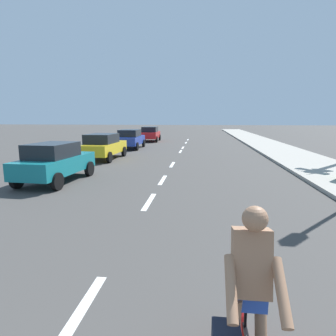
# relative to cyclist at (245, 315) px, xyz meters

# --- Properties ---
(ground_plane) EXTENTS (160.00, 160.00, 0.00)m
(ground_plane) POSITION_rel_cyclist_xyz_m (-1.98, 16.34, -0.83)
(ground_plane) COLOR #423F3D
(sidewalk_strip) EXTENTS (3.60, 80.00, 0.14)m
(sidewalk_strip) POSITION_rel_cyclist_xyz_m (5.59, 18.34, -0.76)
(sidewalk_strip) COLOR #9E998E
(sidewalk_strip) RESTS_ON ground
(lane_stripe_1) EXTENTS (0.16, 1.80, 0.01)m
(lane_stripe_1) POSITION_rel_cyclist_xyz_m (-1.98, 0.85, -0.83)
(lane_stripe_1) COLOR white
(lane_stripe_1) RESTS_ON ground
(lane_stripe_2) EXTENTS (0.16, 1.80, 0.01)m
(lane_stripe_2) POSITION_rel_cyclist_xyz_m (-1.98, 5.98, -0.83)
(lane_stripe_2) COLOR white
(lane_stripe_2) RESTS_ON ground
(lane_stripe_3) EXTENTS (0.16, 1.80, 0.01)m
(lane_stripe_3) POSITION_rel_cyclist_xyz_m (-1.98, 9.06, -0.83)
(lane_stripe_3) COLOR white
(lane_stripe_3) RESTS_ON ground
(lane_stripe_4) EXTENTS (0.16, 1.80, 0.01)m
(lane_stripe_4) POSITION_rel_cyclist_xyz_m (-1.98, 13.00, -0.83)
(lane_stripe_4) COLOR white
(lane_stripe_4) RESTS_ON ground
(lane_stripe_5) EXTENTS (0.16, 1.80, 0.01)m
(lane_stripe_5) POSITION_rel_cyclist_xyz_m (-1.98, 19.10, -0.83)
(lane_stripe_5) COLOR white
(lane_stripe_5) RESTS_ON ground
(lane_stripe_6) EXTENTS (0.16, 1.80, 0.01)m
(lane_stripe_6) POSITION_rel_cyclist_xyz_m (-1.98, 21.89, -0.83)
(lane_stripe_6) COLOR white
(lane_stripe_6) RESTS_ON ground
(lane_stripe_7) EXTENTS (0.16, 1.80, 0.01)m
(lane_stripe_7) POSITION_rel_cyclist_xyz_m (-1.98, 26.82, -0.83)
(lane_stripe_7) COLOR white
(lane_stripe_7) RESTS_ON ground
(lane_stripe_8) EXTENTS (0.16, 1.80, 0.01)m
(lane_stripe_8) POSITION_rel_cyclist_xyz_m (-1.98, 30.79, -0.83)
(lane_stripe_8) COLOR white
(lane_stripe_8) RESTS_ON ground
(cyclist) EXTENTS (0.62, 1.71, 1.82)m
(cyclist) POSITION_rel_cyclist_xyz_m (0.00, 0.00, 0.00)
(cyclist) COLOR black
(cyclist) RESTS_ON ground
(parked_car_teal) EXTENTS (1.96, 3.89, 1.57)m
(parked_car_teal) POSITION_rel_cyclist_xyz_m (-6.19, 8.25, 0.00)
(parked_car_teal) COLOR #14727A
(parked_car_teal) RESTS_ON ground
(parked_car_yellow) EXTENTS (2.02, 4.21, 1.57)m
(parked_car_yellow) POSITION_rel_cyclist_xyz_m (-6.44, 14.57, 0.01)
(parked_car_yellow) COLOR gold
(parked_car_yellow) RESTS_ON ground
(parked_car_blue) EXTENTS (1.90, 4.03, 1.57)m
(parked_car_blue) POSITION_rel_cyclist_xyz_m (-6.27, 20.70, 0.01)
(parked_car_blue) COLOR #1E389E
(parked_car_blue) RESTS_ON ground
(parked_car_red) EXTENTS (2.02, 4.17, 1.57)m
(parked_car_red) POSITION_rel_cyclist_xyz_m (-5.92, 28.08, 0.01)
(parked_car_red) COLOR red
(parked_car_red) RESTS_ON ground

